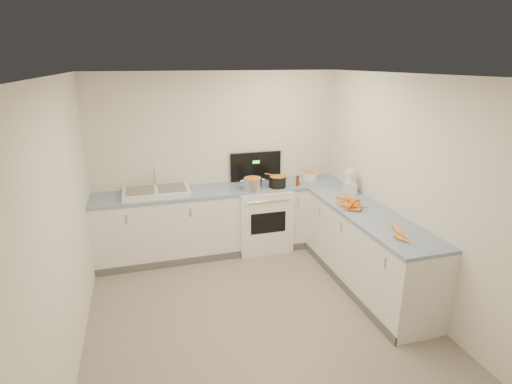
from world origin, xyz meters
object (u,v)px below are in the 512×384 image
object	(u,v)px
black_pot	(277,182)
mixing_bowl	(310,176)
extract_bottle	(298,181)
spice_jar	(300,183)
stove	(261,216)
steel_pot	(253,185)
sink	(156,191)
food_processor	(350,182)

from	to	relation	value
black_pot	mixing_bowl	distance (m)	0.64
black_pot	extract_bottle	world-z (taller)	black_pot
mixing_bowl	spice_jar	bearing A→B (deg)	-137.09
black_pot	stove	bearing A→B (deg)	145.95
extract_bottle	spice_jar	xyz separation A→B (m)	(0.04, 0.01, -0.02)
steel_pot	sink	bearing A→B (deg)	171.96
sink	black_pot	xyz separation A→B (m)	(1.64, -0.15, 0.03)
stove	steel_pot	distance (m)	0.59
sink	mixing_bowl	distance (m)	2.24
stove	food_processor	xyz separation A→B (m)	(1.05, -0.63, 0.60)
stove	mixing_bowl	xyz separation A→B (m)	(0.79, 0.10, 0.52)
mixing_bowl	spice_jar	xyz separation A→B (m)	(-0.26, -0.24, -0.01)
black_pot	extract_bottle	xyz separation A→B (m)	(0.29, -0.03, -0.00)
sink	black_pot	distance (m)	1.65
stove	extract_bottle	bearing A→B (deg)	-17.74
stove	black_pot	size ratio (longest dim) A/B	5.68
sink	extract_bottle	distance (m)	1.95
steel_pot	mixing_bowl	xyz separation A→B (m)	(0.96, 0.26, -0.02)
spice_jar	black_pot	bearing A→B (deg)	178.13
black_pot	food_processor	distance (m)	0.99
stove	food_processor	distance (m)	1.36
stove	extract_bottle	world-z (taller)	stove
stove	sink	distance (m)	1.54
stove	extract_bottle	xyz separation A→B (m)	(0.49, -0.16, 0.53)
sink	extract_bottle	xyz separation A→B (m)	(1.94, -0.17, 0.03)
mixing_bowl	extract_bottle	bearing A→B (deg)	-139.79
extract_bottle	food_processor	size ratio (longest dim) A/B	0.39
black_pot	food_processor	xyz separation A→B (m)	(0.86, -0.49, 0.07)
extract_bottle	mixing_bowl	bearing A→B (deg)	40.21
steel_pot	food_processor	world-z (taller)	food_processor
sink	spice_jar	world-z (taller)	sink
sink	steel_pot	xyz separation A→B (m)	(1.27, -0.18, 0.04)
sink	mixing_bowl	bearing A→B (deg)	2.08
black_pot	food_processor	bearing A→B (deg)	-30.01
stove	spice_jar	bearing A→B (deg)	-14.99
black_pot	sink	bearing A→B (deg)	174.90
stove	food_processor	bearing A→B (deg)	-30.78
black_pot	spice_jar	bearing A→B (deg)	-1.87
spice_jar	stove	bearing A→B (deg)	165.01
sink	mixing_bowl	xyz separation A→B (m)	(2.24, 0.08, 0.01)
sink	steel_pot	bearing A→B (deg)	-8.04
sink	black_pot	bearing A→B (deg)	-5.10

